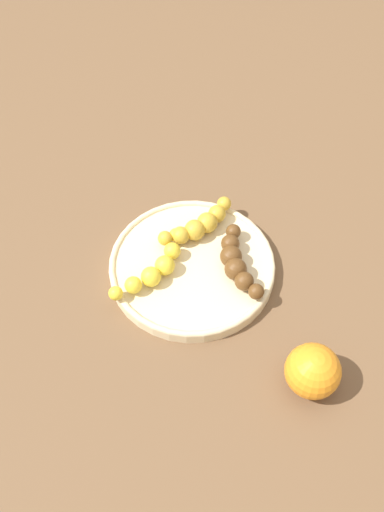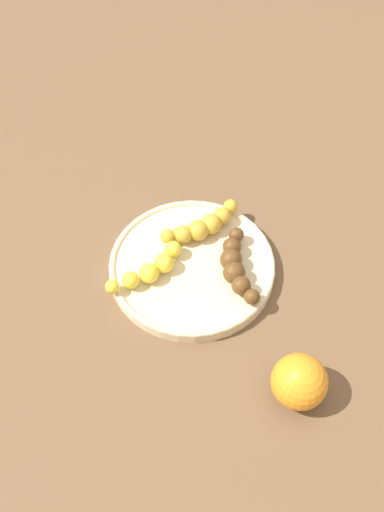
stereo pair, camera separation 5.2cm
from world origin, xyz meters
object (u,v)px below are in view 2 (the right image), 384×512
at_px(fruit_bowl, 192,266).
at_px(orange_fruit, 299,382).
at_px(banana_yellow, 154,266).
at_px(banana_spotted, 203,225).
at_px(banana_overripe, 236,266).

relative_size(fruit_bowl, orange_fruit, 3.41).
bearing_deg(banana_yellow, orange_fruit, 1.10).
height_order(fruit_bowl, banana_yellow, banana_yellow).
distance_m(banana_spotted, banana_overripe, 0.09).
height_order(banana_spotted, banana_overripe, same).
bearing_deg(banana_overripe, orange_fruit, 103.18).
bearing_deg(fruit_bowl, banana_yellow, 81.14).
bearing_deg(fruit_bowl, banana_overripe, -128.86).
xyz_separation_m(banana_overripe, orange_fruit, (-0.20, 0.01, 0.00)).
xyz_separation_m(banana_yellow, orange_fruit, (-0.25, -0.10, 0.00)).
height_order(banana_overripe, orange_fruit, orange_fruit).
xyz_separation_m(fruit_bowl, banana_spotted, (0.05, -0.04, 0.02)).
bearing_deg(banana_overripe, fruit_bowl, -22.89).
height_order(fruit_bowl, orange_fruit, orange_fruit).
height_order(fruit_bowl, banana_spotted, banana_spotted).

